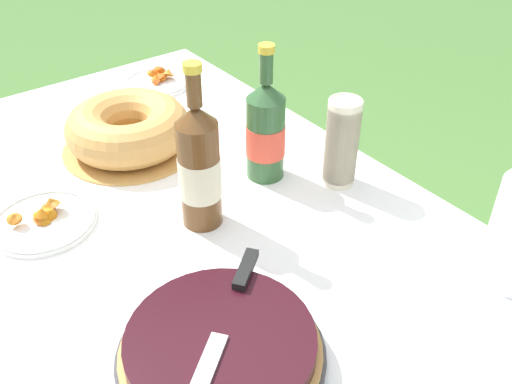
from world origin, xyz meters
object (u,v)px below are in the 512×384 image
Objects in this scene: berry_tart at (221,349)px; serving_knife at (226,319)px; cup_stack at (342,143)px; snack_plate_left at (157,81)px; cider_bottle_green at (266,131)px; snack_plate_near at (43,219)px; cider_bottle_amber at (199,167)px; bundt_cake at (128,129)px.

berry_tart is 1.04× the size of serving_knife.
cup_stack is (-0.24, 0.48, 0.07)m from berry_tart.
berry_tart is 1.01m from snack_plate_left.
snack_plate_near is (-0.13, -0.47, -0.10)m from cider_bottle_green.
cider_bottle_amber is 1.76× the size of snack_plate_left.
berry_tart is at bearing -45.33° from cider_bottle_green.
serving_knife is at bearing -44.93° from cider_bottle_green.
cider_bottle_green reaches higher than snack_plate_near.
cider_bottle_green is (-0.36, 0.37, 0.09)m from berry_tart.
serving_knife is at bearing 127.91° from berry_tart.
cider_bottle_amber reaches higher than bundt_cake.
cider_bottle_green is 0.49m from snack_plate_near.
cup_stack is 0.16m from cider_bottle_green.
bundt_cake is 0.36m from snack_plate_left.
serving_knife is 1.60× the size of snack_plate_left.
serving_knife is 0.51m from cup_stack.
cider_bottle_green is 0.21m from cider_bottle_amber.
cup_stack is at bearing 116.88° from berry_tart.
cup_stack is at bearing 168.34° from serving_knife.
snack_plate_near is at bearing -168.89° from berry_tart.
berry_tart is 0.95× the size of cider_bottle_amber.
snack_plate_left is (-0.28, 0.23, -0.04)m from bundt_cake.
serving_knife is 0.96× the size of bundt_cake.
cider_bottle_amber is at bearing 54.99° from snack_plate_near.
bundt_cake reaches higher than serving_knife.
cider_bottle_amber reaches higher than cider_bottle_green.
cider_bottle_green is at bearing -172.84° from serving_knife.
berry_tart is 0.54m from cup_stack.
snack_plate_left is (-0.56, 0.04, -0.10)m from cider_bottle_green.
cider_bottle_amber reaches higher than serving_knife.
snack_plate_left is at bearing 130.87° from snack_plate_near.
cider_bottle_green is at bearing 33.64° from bundt_cake.
bundt_cake is (-0.63, 0.15, -0.01)m from serving_knife.
bundt_cake is (-0.65, 0.18, 0.03)m from berry_tart.
cup_stack is 1.04× the size of snack_plate_left.
snack_plate_left is at bearing 176.31° from cider_bottle_green.
snack_plate_left is (-0.93, 0.40, -0.02)m from berry_tart.
cider_bottle_amber reaches higher than berry_tart.
cup_stack reaches higher than berry_tart.
cup_stack is at bearing 6.27° from snack_plate_left.
cider_bottle_green is 1.58× the size of snack_plate_left.
snack_plate_left is at bearing 140.48° from bundt_cake.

